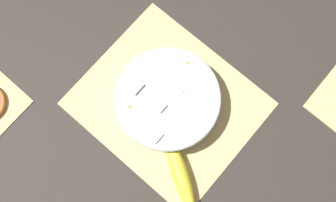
% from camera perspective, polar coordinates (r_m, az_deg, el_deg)
% --- Properties ---
extents(ground_plane, '(6.00, 6.00, 0.00)m').
position_cam_1_polar(ground_plane, '(0.96, 0.00, -0.40)').
color(ground_plane, '#2D2823').
extents(bamboo_mat_center, '(0.41, 0.35, 0.01)m').
position_cam_1_polar(bamboo_mat_center, '(0.96, 0.00, -0.36)').
color(bamboo_mat_center, '#D6B775').
rests_on(bamboo_mat_center, ground_plane).
extents(fruit_salad_bowl, '(0.25, 0.25, 0.07)m').
position_cam_1_polar(fruit_salad_bowl, '(0.92, -0.04, 0.15)').
color(fruit_salad_bowl, silver).
rests_on(fruit_salad_bowl, bamboo_mat_center).
extents(whole_banana, '(0.17, 0.13, 0.04)m').
position_cam_1_polar(whole_banana, '(0.91, 1.82, -10.64)').
color(whole_banana, yellow).
rests_on(whole_banana, bamboo_mat_center).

